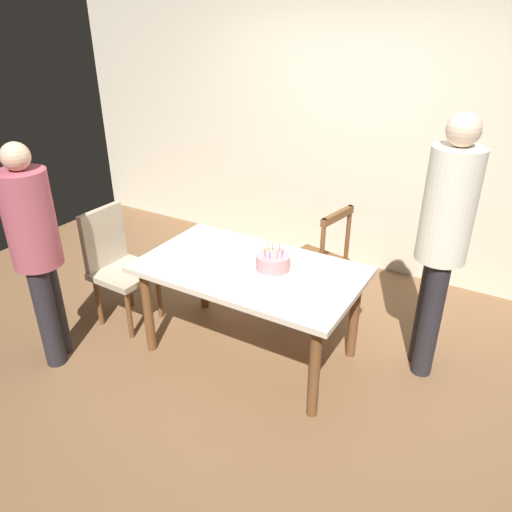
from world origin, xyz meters
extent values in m
plane|color=brown|center=(0.00, 0.00, 0.00)|extent=(6.40, 6.40, 0.00)
cube|color=beige|center=(0.00, 1.85, 1.30)|extent=(6.40, 0.10, 2.60)
cube|color=beige|center=(0.00, 0.00, 0.70)|extent=(1.53, 0.89, 0.04)
cylinder|color=brown|center=(-0.67, -0.35, 0.34)|extent=(0.07, 0.07, 0.68)
cylinder|color=brown|center=(0.67, -0.35, 0.34)|extent=(0.07, 0.07, 0.68)
cylinder|color=brown|center=(-0.67, 0.35, 0.34)|extent=(0.07, 0.07, 0.68)
cylinder|color=brown|center=(0.67, 0.35, 0.34)|extent=(0.07, 0.07, 0.68)
cylinder|color=silver|center=(0.16, 0.05, 0.73)|extent=(0.28, 0.28, 0.01)
cylinder|color=#D18C93|center=(0.16, 0.05, 0.79)|extent=(0.24, 0.24, 0.10)
cylinder|color=#D872CC|center=(0.22, 0.05, 0.87)|extent=(0.01, 0.01, 0.05)
sphere|color=#FFC64C|center=(0.22, 0.05, 0.90)|extent=(0.01, 0.01, 0.01)
cylinder|color=#4C7FE5|center=(0.20, 0.09, 0.87)|extent=(0.01, 0.01, 0.05)
sphere|color=#FFC64C|center=(0.20, 0.09, 0.90)|extent=(0.01, 0.01, 0.01)
cylinder|color=#D872CC|center=(0.17, 0.11, 0.87)|extent=(0.01, 0.01, 0.05)
sphere|color=#FFC64C|center=(0.17, 0.11, 0.90)|extent=(0.01, 0.01, 0.01)
cylinder|color=#F2994C|center=(0.12, 0.10, 0.87)|extent=(0.01, 0.01, 0.05)
sphere|color=#FFC64C|center=(0.12, 0.10, 0.90)|extent=(0.01, 0.01, 0.01)
cylinder|color=yellow|center=(0.10, 0.07, 0.87)|extent=(0.01, 0.01, 0.05)
sphere|color=#FFC64C|center=(0.10, 0.07, 0.90)|extent=(0.01, 0.01, 0.01)
cylinder|color=#66CC72|center=(0.09, 0.03, 0.87)|extent=(0.01, 0.01, 0.05)
sphere|color=#FFC64C|center=(0.09, 0.03, 0.90)|extent=(0.01, 0.01, 0.01)
cylinder|color=#D872CC|center=(0.12, -0.01, 0.87)|extent=(0.01, 0.01, 0.05)
sphere|color=#FFC64C|center=(0.12, -0.01, 0.90)|extent=(0.01, 0.01, 0.01)
cylinder|color=#4C7FE5|center=(0.16, -0.02, 0.87)|extent=(0.01, 0.01, 0.05)
sphere|color=#FFC64C|center=(0.16, -0.02, 0.90)|extent=(0.01, 0.01, 0.01)
cylinder|color=#F2994C|center=(0.21, 0.01, 0.87)|extent=(0.01, 0.01, 0.05)
sphere|color=#FFC64C|center=(0.21, 0.01, 0.90)|extent=(0.01, 0.01, 0.01)
cylinder|color=white|center=(-0.42, -0.20, 0.73)|extent=(0.22, 0.22, 0.01)
cylinder|color=white|center=(-0.08, 0.20, 0.73)|extent=(0.22, 0.22, 0.01)
cylinder|color=white|center=(0.46, -0.20, 0.73)|extent=(0.22, 0.22, 0.01)
cube|color=silver|center=(-0.58, -0.19, 0.73)|extent=(0.18, 0.04, 0.01)
cube|color=silver|center=(-0.24, 0.19, 0.73)|extent=(0.18, 0.05, 0.01)
cube|color=silver|center=(0.30, -0.22, 0.73)|extent=(0.18, 0.05, 0.01)
cube|color=brown|center=(0.14, 0.77, 0.45)|extent=(0.52, 0.52, 0.05)
cylinder|color=brown|center=(0.01, 0.97, 0.21)|extent=(0.04, 0.04, 0.42)
cylinder|color=brown|center=(-0.06, 0.63, 0.21)|extent=(0.04, 0.04, 0.42)
cylinder|color=brown|center=(0.34, 0.90, 0.21)|extent=(0.04, 0.04, 0.42)
cylinder|color=brown|center=(0.28, 0.57, 0.21)|extent=(0.04, 0.04, 0.42)
cylinder|color=brown|center=(0.37, 0.90, 0.70)|extent=(0.04, 0.04, 0.50)
cylinder|color=brown|center=(0.30, 0.55, 0.70)|extent=(0.04, 0.04, 0.50)
cube|color=brown|center=(0.34, 0.73, 0.92)|extent=(0.12, 0.40, 0.06)
cube|color=tan|center=(-1.07, -0.14, 0.45)|extent=(0.45, 0.45, 0.05)
cylinder|color=brown|center=(-0.90, -0.32, 0.21)|extent=(0.04, 0.04, 0.42)
cylinder|color=brown|center=(-0.89, 0.02, 0.21)|extent=(0.04, 0.04, 0.42)
cylinder|color=brown|center=(-1.24, -0.31, 0.21)|extent=(0.04, 0.04, 0.42)
cylinder|color=brown|center=(-1.23, 0.03, 0.21)|extent=(0.04, 0.04, 0.42)
cube|color=tan|center=(-1.27, -0.14, 0.70)|extent=(0.06, 0.40, 0.50)
cylinder|color=#262328|center=(-1.16, -0.82, 0.39)|extent=(0.14, 0.14, 0.78)
cylinder|color=#262328|center=(-1.23, -0.71, 0.39)|extent=(0.14, 0.14, 0.78)
cylinder|color=#A54C59|center=(-1.20, -0.77, 1.10)|extent=(0.32, 0.32, 0.65)
sphere|color=#D8AD8C|center=(-1.20, -0.77, 1.52)|extent=(0.18, 0.18, 0.18)
cylinder|color=#262328|center=(1.12, 0.55, 0.44)|extent=(0.14, 0.14, 0.87)
cylinder|color=#262328|center=(1.17, 0.43, 0.44)|extent=(0.14, 0.14, 0.87)
cylinder|color=silver|center=(1.14, 0.49, 1.24)|extent=(0.32, 0.32, 0.73)
sphere|color=beige|center=(1.14, 0.49, 1.70)|extent=(0.20, 0.20, 0.20)
camera|label=1|loc=(1.54, -2.54, 2.31)|focal=34.15mm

